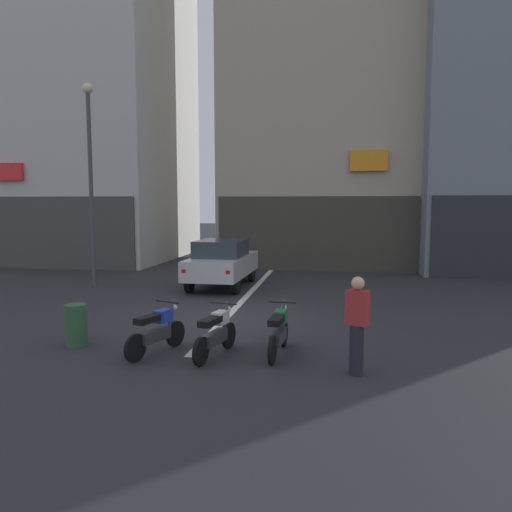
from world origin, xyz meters
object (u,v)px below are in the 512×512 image
motorcycle_blue_row_leftmost (157,330)px  person_by_motorcycles (357,325)px  car_silver_crossing_near (222,262)px  motorcycle_white_row_left_mid (216,332)px  trash_bin (76,325)px  street_lamp (90,165)px  motorcycle_green_row_centre (279,331)px

motorcycle_blue_row_leftmost → person_by_motorcycles: bearing=-9.0°
car_silver_crossing_near → person_by_motorcycles: (4.21, -8.26, -0.03)m
motorcycle_white_row_left_mid → person_by_motorcycles: 2.67m
trash_bin → motorcycle_blue_row_leftmost: bearing=-7.9°
car_silver_crossing_near → trash_bin: bearing=-100.1°
motorcycle_white_row_left_mid → person_by_motorcycles: bearing=-13.3°
street_lamp → motorcycle_blue_row_leftmost: street_lamp is taller
car_silver_crossing_near → motorcycle_blue_row_leftmost: bearing=-86.4°
street_lamp → car_silver_crossing_near: bearing=8.5°
street_lamp → motorcycle_white_row_left_mid: 9.98m
motorcycle_blue_row_leftmost → motorcycle_green_row_centre: same height
motorcycle_white_row_left_mid → motorcycle_green_row_centre: size_ratio=0.98×
person_by_motorcycles → motorcycle_blue_row_leftmost: bearing=171.0°
car_silver_crossing_near → trash_bin: (-1.32, -7.42, -0.46)m
street_lamp → motorcycle_white_row_left_mid: street_lamp is taller
car_silver_crossing_near → trash_bin: 7.55m
car_silver_crossing_near → street_lamp: 5.56m
motorcycle_blue_row_leftmost → person_by_motorcycles: 3.80m
person_by_motorcycles → motorcycle_green_row_centre: bearing=147.7°
street_lamp → trash_bin: bearing=-65.4°
street_lamp → motorcycle_blue_row_leftmost: size_ratio=4.34×
car_silver_crossing_near → street_lamp: street_lamp is taller
street_lamp → motorcycle_white_row_left_mid: (6.06, -6.99, -3.73)m
street_lamp → motorcycle_green_row_centre: bearing=-42.9°
person_by_motorcycles → street_lamp: bearing=138.6°
motorcycle_white_row_left_mid → motorcycle_green_row_centre: 1.19m
motorcycle_blue_row_leftmost → motorcycle_white_row_left_mid: size_ratio=0.97×
motorcycle_white_row_left_mid → motorcycle_blue_row_leftmost: bearing=-179.1°
trash_bin → motorcycle_white_row_left_mid: bearing=-4.5°
car_silver_crossing_near → motorcycle_white_row_left_mid: 7.84m
motorcycle_blue_row_leftmost → motorcycle_green_row_centre: 2.34m
street_lamp → motorcycle_green_row_centre: (7.22, -6.71, -3.73)m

